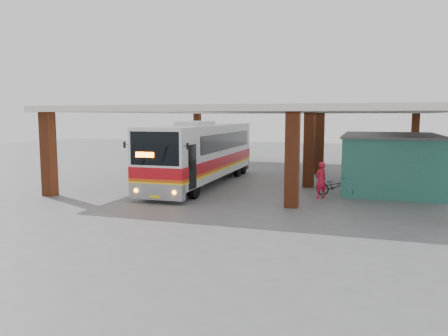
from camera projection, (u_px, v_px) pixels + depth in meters
ground at (245, 193)px, 23.72m from camera, size 90.00×90.00×0.00m
brick_columns at (288, 147)px, 27.74m from camera, size 20.10×21.60×4.35m
canopy_roof at (279, 111)px, 29.16m from camera, size 21.00×23.00×0.30m
shop_building at (390, 161)px, 25.00m from camera, size 5.20×8.20×3.11m
coach_bus at (202, 153)px, 26.50m from camera, size 3.03×13.27×3.85m
motorcycle at (335, 186)px, 22.52m from camera, size 2.13×1.27×1.06m
pedestrian at (321, 180)px, 22.03m from camera, size 0.79×0.79×1.85m
red_chair at (347, 176)px, 27.94m from camera, size 0.49×0.49×0.70m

